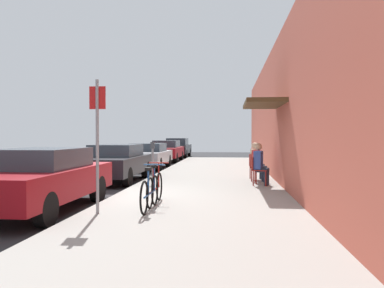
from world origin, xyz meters
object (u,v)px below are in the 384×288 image
at_px(cafe_chair_0, 258,169).
at_px(parking_meter, 152,159).
at_px(parked_car_4, 177,147).
at_px(seated_patron_2, 256,159).
at_px(cafe_chair_2, 255,165).
at_px(parked_car_0, 41,178).
at_px(parked_car_2, 148,155).
at_px(bicycle_0, 150,192).
at_px(bicycle_1, 155,188).
at_px(parked_car_3, 166,150).
at_px(street_sign, 97,135).
at_px(seated_patron_0, 260,163).
at_px(parked_car_1, 116,162).
at_px(seated_patron_1, 258,161).
at_px(cafe_chair_1, 256,167).

bearing_deg(cafe_chair_0, parking_meter, 173.23).
height_order(parked_car_4, seated_patron_2, parked_car_4).
relative_size(cafe_chair_2, seated_patron_2, 0.67).
height_order(parked_car_0, parked_car_2, parked_car_0).
relative_size(bicycle_0, bicycle_1, 1.00).
xyz_separation_m(parked_car_3, street_sign, (1.50, -17.25, 0.93)).
height_order(bicycle_0, cafe_chair_0, bicycle_0).
relative_size(bicycle_1, seated_patron_0, 1.33).
xyz_separation_m(parked_car_1, seated_patron_0, (4.99, -1.49, 0.11)).
bearing_deg(seated_patron_0, parked_car_2, 125.39).
xyz_separation_m(parked_car_1, seated_patron_1, (4.99, -0.69, 0.11)).
relative_size(parking_meter, cafe_chair_1, 1.52).
distance_m(parked_car_3, street_sign, 17.34).
bearing_deg(parked_car_4, bicycle_1, -83.58).
distance_m(parked_car_2, seated_patron_2, 7.32).
xyz_separation_m(parked_car_2, cafe_chair_1, (4.93, -6.24, -0.05)).
distance_m(parked_car_1, parked_car_4, 16.36).
distance_m(parked_car_0, street_sign, 1.89).
bearing_deg(seated_patron_1, street_sign, -122.43).
bearing_deg(cafe_chair_2, parked_car_2, 132.59).
bearing_deg(street_sign, bicycle_1, 50.46).
xyz_separation_m(parked_car_1, cafe_chair_2, (4.93, 0.17, -0.08)).
height_order(bicycle_0, seated_patron_1, seated_patron_1).
height_order(parked_car_2, seated_patron_1, seated_patron_1).
bearing_deg(street_sign, bicycle_0, 26.79).
bearing_deg(parked_car_4, bicycle_0, -83.71).
distance_m(bicycle_0, seated_patron_1, 5.65).
height_order(parked_car_4, bicycle_1, parked_car_4).
distance_m(seated_patron_0, seated_patron_1, 0.80).
relative_size(parked_car_3, seated_patron_1, 3.41).
bearing_deg(parked_car_3, parked_car_1, -90.00).
relative_size(parked_car_2, seated_patron_0, 3.41).
xyz_separation_m(parking_meter, street_sign, (-0.05, -5.11, 0.75)).
bearing_deg(seated_patron_2, parked_car_1, -177.87).
relative_size(parked_car_3, cafe_chair_2, 5.06).
xyz_separation_m(parked_car_2, parked_car_3, (0.00, 5.53, 0.03)).
height_order(parked_car_0, street_sign, street_sign).
xyz_separation_m(parked_car_0, parked_car_1, (0.00, 5.50, -0.01)).
relative_size(cafe_chair_0, cafe_chair_2, 1.00).
xyz_separation_m(parked_car_2, bicycle_0, (2.43, -11.25, -0.20)).
distance_m(parked_car_1, parking_meter, 1.89).
relative_size(parked_car_3, bicycle_1, 2.57).
height_order(parked_car_2, cafe_chair_1, parked_car_2).
relative_size(bicycle_1, seated_patron_2, 1.33).
distance_m(parked_car_2, street_sign, 11.85).
bearing_deg(parking_meter, parked_car_4, 95.08).
xyz_separation_m(parked_car_2, cafe_chair_0, (4.93, -7.01, -0.05)).
bearing_deg(cafe_chair_0, cafe_chair_2, 90.05).
xyz_separation_m(bicycle_0, seated_patron_2, (2.56, 5.90, 0.34)).
relative_size(bicycle_1, cafe_chair_1, 1.97).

